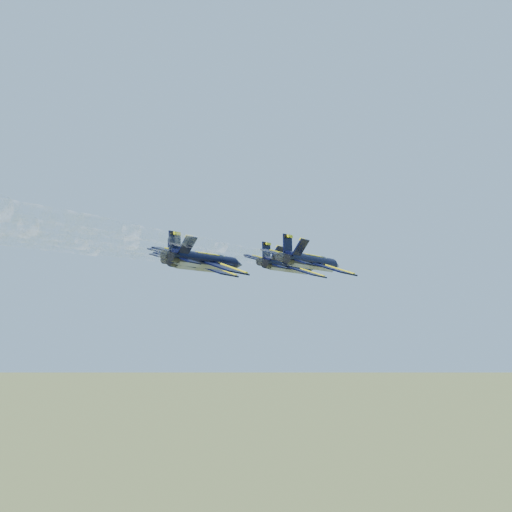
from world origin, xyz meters
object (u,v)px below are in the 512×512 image
(jet_left, at_px, (200,264))
(jet_lead, at_px, (288,266))
(jet_right, at_px, (312,262))
(jet_slot, at_px, (206,260))

(jet_left, bearing_deg, jet_lead, 57.89)
(jet_left, relative_size, jet_right, 1.00)
(jet_right, bearing_deg, jet_slot, -131.36)
(jet_right, distance_m, jet_slot, 14.40)
(jet_slot, bearing_deg, jet_lead, 90.27)
(jet_right, xyz_separation_m, jet_slot, (-10.91, -9.40, 0.00))
(jet_left, distance_m, jet_slot, 13.37)
(jet_left, relative_size, jet_slot, 1.00)
(jet_slot, bearing_deg, jet_right, 48.64)
(jet_lead, relative_size, jet_right, 1.00)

